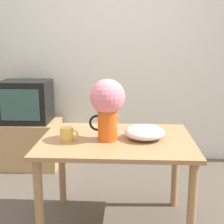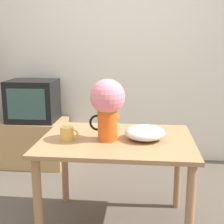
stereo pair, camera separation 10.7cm
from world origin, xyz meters
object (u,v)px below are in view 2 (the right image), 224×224
at_px(flower_vase, 107,103).
at_px(white_bowl, 145,133).
at_px(coffee_mug, 67,133).
at_px(tv_set, 33,101).

bearing_deg(flower_vase, white_bowl, 9.63).
height_order(flower_vase, coffee_mug, flower_vase).
xyz_separation_m(flower_vase, coffee_mug, (-0.29, -0.03, -0.22)).
bearing_deg(coffee_mug, flower_vase, 5.80).
bearing_deg(white_bowl, flower_vase, -170.37).
distance_m(coffee_mug, tv_set, 1.48).
bearing_deg(white_bowl, tv_set, 136.64).
bearing_deg(coffee_mug, tv_set, 119.30).
relative_size(flower_vase, coffee_mug, 3.36).
height_order(coffee_mug, tv_set, tv_set).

